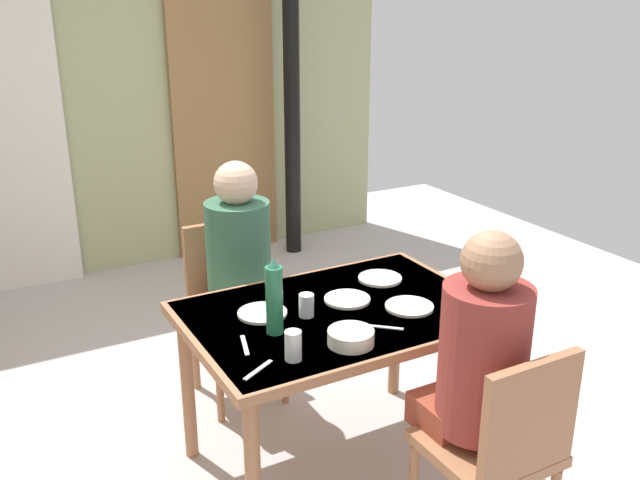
# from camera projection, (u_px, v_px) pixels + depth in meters

# --- Properties ---
(ground_plane) EXTENTS (6.90, 6.90, 0.00)m
(ground_plane) POSITION_uv_depth(u_px,v_px,m) (265.00, 462.00, 3.02)
(ground_plane) COLOR #BEB6B4
(wall_back) EXTENTS (4.35, 0.10, 2.72)m
(wall_back) POSITION_uv_depth(u_px,v_px,m) (98.00, 80.00, 4.76)
(wall_back) COLOR #A8B07F
(wall_back) RESTS_ON ground_plane
(door_wooden) EXTENTS (0.80, 0.05, 2.00)m
(door_wooden) POSITION_uv_depth(u_px,v_px,m) (224.00, 124.00, 5.21)
(door_wooden) COLOR olive
(door_wooden) RESTS_ON ground_plane
(stove_pipe_column) EXTENTS (0.12, 0.12, 2.72)m
(stove_pipe_column) POSITION_uv_depth(u_px,v_px,m) (291.00, 75.00, 5.06)
(stove_pipe_column) COLOR black
(stove_pipe_column) RESTS_ON ground_plane
(dining_table) EXTENTS (1.21, 0.83, 0.73)m
(dining_table) POSITION_uv_depth(u_px,v_px,m) (338.00, 328.00, 2.82)
(dining_table) COLOR #A06946
(dining_table) RESTS_ON ground_plane
(chair_near_diner) EXTENTS (0.40, 0.40, 0.87)m
(chair_near_diner) POSITION_uv_depth(u_px,v_px,m) (501.00, 447.00, 2.32)
(chair_near_diner) COLOR #A06946
(chair_near_diner) RESTS_ON ground_plane
(chair_far_diner) EXTENTS (0.40, 0.40, 0.87)m
(chair_far_diner) POSITION_uv_depth(u_px,v_px,m) (231.00, 300.00, 3.43)
(chair_far_diner) COLOR #A06946
(chair_far_diner) RESTS_ON ground_plane
(person_near_diner) EXTENTS (0.30, 0.37, 0.77)m
(person_near_diner) POSITION_uv_depth(u_px,v_px,m) (480.00, 354.00, 2.33)
(person_near_diner) COLOR brown
(person_near_diner) RESTS_ON ground_plane
(person_far_diner) EXTENTS (0.30, 0.37, 0.77)m
(person_far_diner) POSITION_uv_depth(u_px,v_px,m) (240.00, 254.00, 3.22)
(person_far_diner) COLOR #336353
(person_far_diner) RESTS_ON ground_plane
(water_bottle_green_near) EXTENTS (0.06, 0.06, 0.30)m
(water_bottle_green_near) POSITION_uv_depth(u_px,v_px,m) (274.00, 298.00, 2.56)
(water_bottle_green_near) COLOR #297A51
(water_bottle_green_near) RESTS_ON dining_table
(serving_bowl_center) EXTENTS (0.17, 0.17, 0.05)m
(serving_bowl_center) POSITION_uv_depth(u_px,v_px,m) (351.00, 337.00, 2.51)
(serving_bowl_center) COLOR silver
(serving_bowl_center) RESTS_ON dining_table
(dinner_plate_near_left) EXTENTS (0.20, 0.20, 0.01)m
(dinner_plate_near_left) POSITION_uv_depth(u_px,v_px,m) (409.00, 307.00, 2.80)
(dinner_plate_near_left) COLOR white
(dinner_plate_near_left) RESTS_ON dining_table
(dinner_plate_near_right) EXTENTS (0.20, 0.20, 0.01)m
(dinner_plate_near_right) POSITION_uv_depth(u_px,v_px,m) (262.00, 313.00, 2.75)
(dinner_plate_near_right) COLOR white
(dinner_plate_near_right) RESTS_ON dining_table
(dinner_plate_far_center) EXTENTS (0.19, 0.19, 0.01)m
(dinner_plate_far_center) POSITION_uv_depth(u_px,v_px,m) (347.00, 299.00, 2.87)
(dinner_plate_far_center) COLOR white
(dinner_plate_far_center) RESTS_ON dining_table
(dinner_plate_far_side) EXTENTS (0.19, 0.19, 0.01)m
(dinner_plate_far_side) POSITION_uv_depth(u_px,v_px,m) (380.00, 278.00, 3.08)
(dinner_plate_far_side) COLOR white
(dinner_plate_far_side) RESTS_ON dining_table
(drinking_glass_by_near_diner) EXTENTS (0.06, 0.06, 0.11)m
(drinking_glass_by_near_diner) POSITION_uv_depth(u_px,v_px,m) (293.00, 346.00, 2.39)
(drinking_glass_by_near_diner) COLOR silver
(drinking_glass_by_near_diner) RESTS_ON dining_table
(drinking_glass_by_far_diner) EXTENTS (0.06, 0.06, 0.09)m
(drinking_glass_by_far_diner) POSITION_uv_depth(u_px,v_px,m) (306.00, 305.00, 2.72)
(drinking_glass_by_far_diner) COLOR silver
(drinking_glass_by_far_diner) RESTS_ON dining_table
(cutlery_knife_near) EXTENTS (0.14, 0.09, 0.00)m
(cutlery_knife_near) POSITION_uv_depth(u_px,v_px,m) (258.00, 370.00, 2.34)
(cutlery_knife_near) COLOR silver
(cutlery_knife_near) RESTS_ON dining_table
(cutlery_fork_near) EXTENTS (0.12, 0.11, 0.00)m
(cutlery_fork_near) POSITION_uv_depth(u_px,v_px,m) (384.00, 327.00, 2.64)
(cutlery_fork_near) COLOR silver
(cutlery_fork_near) RESTS_ON dining_table
(cutlery_knife_far) EXTENTS (0.06, 0.15, 0.00)m
(cutlery_knife_far) POSITION_uv_depth(u_px,v_px,m) (245.00, 345.00, 2.50)
(cutlery_knife_far) COLOR silver
(cutlery_knife_far) RESTS_ON dining_table
(cutlery_fork_far) EXTENTS (0.11, 0.12, 0.00)m
(cutlery_fork_far) POSITION_uv_depth(u_px,v_px,m) (462.00, 303.00, 2.85)
(cutlery_fork_far) COLOR silver
(cutlery_fork_far) RESTS_ON dining_table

